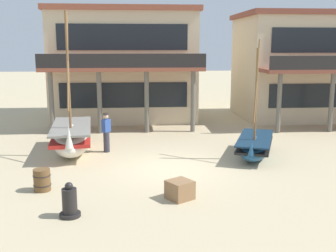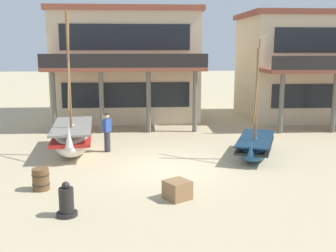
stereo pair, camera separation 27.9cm
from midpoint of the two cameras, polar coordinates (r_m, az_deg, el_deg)
The scene contains 9 objects.
ground_plane at distance 15.46m, azimuth 0.77°, elevation -5.81°, with size 120.00×120.00×0.00m, color tan.
fishing_boat_near_left at distance 17.24m, azimuth 12.45°, elevation -2.69°, with size 2.48×3.82×4.74m.
fishing_boat_centre_large at distance 17.91m, azimuth -12.59°, elevation -1.51°, with size 1.98×4.44×5.82m.
fisherman_by_hull at distance 17.76m, azimuth -7.97°, elevation -0.92°, with size 0.39×0.42×1.68m.
capstan_winch at distance 11.46m, azimuth -13.16°, elevation -10.21°, with size 0.56×0.56×0.95m.
wooden_barrel at distance 13.65m, azimuth -16.60°, elevation -7.06°, with size 0.56×0.56×0.70m.
cargo_crate at distance 12.38m, azimuth 1.95°, elevation -8.81°, with size 0.67×0.67×0.56m, color olive.
harbor_building_main at distance 26.48m, azimuth -5.33°, elevation 8.54°, with size 8.82×9.06×6.68m.
harbor_building_annex at distance 27.92m, azimuth 20.92°, elevation 7.78°, with size 10.25×8.18×6.47m.
Camera 2 is at (-1.07, -14.76, 4.48)m, focal length 44.13 mm.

